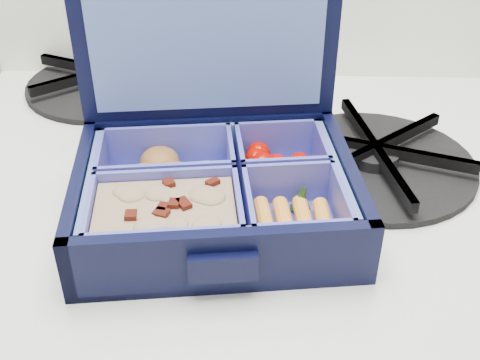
# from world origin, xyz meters

# --- Properties ---
(bento_box) EXTENTS (0.24, 0.20, 0.05)m
(bento_box) POSITION_xyz_m (-0.00, 1.63, 0.93)
(bento_box) COLOR black
(bento_box) RESTS_ON stove
(burner_grate) EXTENTS (0.24, 0.24, 0.03)m
(burner_grate) POSITION_xyz_m (0.14, 1.72, 0.92)
(burner_grate) COLOR black
(burner_grate) RESTS_ON stove
(burner_grate_rear) EXTENTS (0.25, 0.25, 0.02)m
(burner_grate_rear) POSITION_xyz_m (-0.15, 1.88, 0.91)
(burner_grate_rear) COLOR black
(burner_grate_rear) RESTS_ON stove
(fork) EXTENTS (0.18, 0.12, 0.01)m
(fork) POSITION_xyz_m (0.01, 1.76, 0.91)
(fork) COLOR #B7B6CA
(fork) RESTS_ON stove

